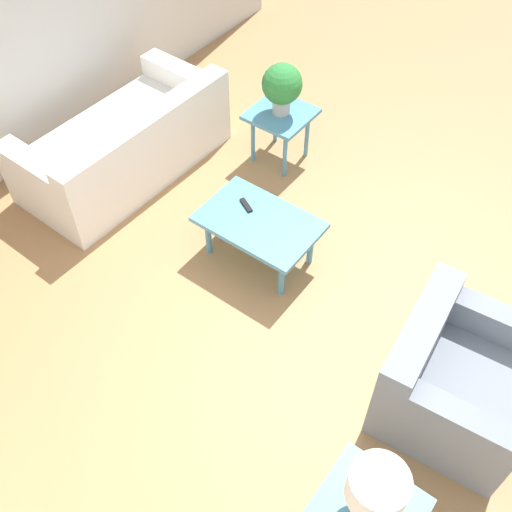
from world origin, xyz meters
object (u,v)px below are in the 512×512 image
object	(u,v)px
armchair	(452,380)
side_table_plant	(281,119)
sofa	(126,146)
potted_plant	(282,86)
coffee_table	(259,225)
table_lamp	(376,491)

from	to	relation	value
armchair	side_table_plant	size ratio (longest dim) A/B	1.92
side_table_plant	sofa	bearing A→B (deg)	43.97
potted_plant	coffee_table	bearing A→B (deg)	117.57
armchair	table_lamp	distance (m)	1.23
coffee_table	side_table_plant	xyz separation A→B (m)	(0.59, -1.14, 0.07)
coffee_table	potted_plant	world-z (taller)	potted_plant
sofa	table_lamp	distance (m)	3.77
coffee_table	table_lamp	bearing A→B (deg)	140.82
armchair	table_lamp	size ratio (longest dim) A/B	2.33
side_table_plant	armchair	bearing A→B (deg)	148.66
coffee_table	side_table_plant	bearing A→B (deg)	-62.43
coffee_table	side_table_plant	world-z (taller)	side_table_plant
potted_plant	side_table_plant	bearing A→B (deg)	135.00
table_lamp	coffee_table	bearing A→B (deg)	-39.18
sofa	table_lamp	bearing A→B (deg)	66.23
table_lamp	side_table_plant	bearing A→B (deg)	-47.51
potted_plant	armchair	bearing A→B (deg)	148.66
sofa	coffee_table	size ratio (longest dim) A/B	2.10
armchair	potted_plant	bearing A→B (deg)	53.37
sofa	potted_plant	size ratio (longest dim) A/B	4.11
sofa	side_table_plant	size ratio (longest dim) A/B	3.61
armchair	sofa	bearing A→B (deg)	76.96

